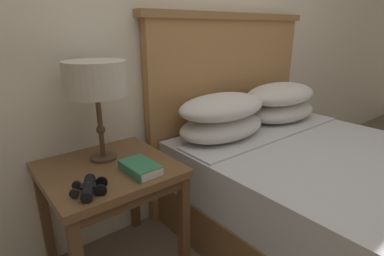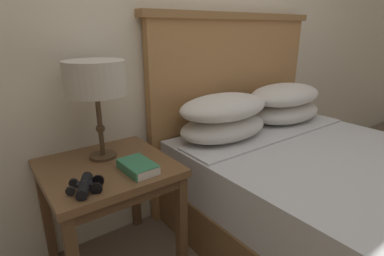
# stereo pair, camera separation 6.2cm
# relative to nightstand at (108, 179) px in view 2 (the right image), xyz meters

# --- Properties ---
(wall_back) EXTENTS (8.00, 0.06, 2.60)m
(wall_back) POSITION_rel_nightstand_xyz_m (0.62, 0.30, 0.79)
(wall_back) COLOR beige
(wall_back) RESTS_ON ground_plane
(nightstand) EXTENTS (0.58, 0.58, 0.59)m
(nightstand) POSITION_rel_nightstand_xyz_m (0.00, 0.00, 0.00)
(nightstand) COLOR brown
(nightstand) RESTS_ON ground_plane
(bed) EXTENTS (1.44, 1.88, 1.30)m
(bed) POSITION_rel_nightstand_xyz_m (1.05, -0.57, -0.17)
(bed) COLOR brown
(bed) RESTS_ON ground_plane
(table_lamp) EXTENTS (0.28, 0.28, 0.48)m
(table_lamp) POSITION_rel_nightstand_xyz_m (0.02, 0.09, 0.46)
(table_lamp) COLOR #4C3823
(table_lamp) RESTS_ON nightstand
(book_on_nightstand) EXTENTS (0.13, 0.20, 0.04)m
(book_on_nightstand) POSITION_rel_nightstand_xyz_m (0.09, -0.15, 0.10)
(book_on_nightstand) COLOR silver
(book_on_nightstand) RESTS_ON nightstand
(binoculars_pair) EXTENTS (0.16, 0.16, 0.05)m
(binoculars_pair) POSITION_rel_nightstand_xyz_m (-0.16, -0.19, 0.10)
(binoculars_pair) COLOR black
(binoculars_pair) RESTS_ON nightstand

